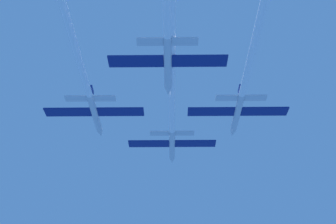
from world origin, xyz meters
TOP-DOWN VIEW (x-y plane):
  - jet_lead at (0.74, -21.64)m, footprint 20.71×70.89m
  - jet_left_wing at (-15.50, -30.08)m, footprint 20.71×59.25m
  - jet_right_wing at (14.35, -31.15)m, footprint 20.71×61.07m

SIDE VIEW (x-z plane):
  - jet_right_wing at x=14.35m, z-range -1.78..1.65m
  - jet_left_wing at x=-15.50m, z-range -1.51..1.92m
  - jet_lead at x=0.74m, z-range -1.26..2.17m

